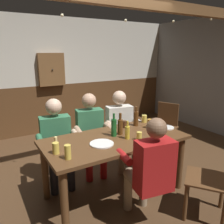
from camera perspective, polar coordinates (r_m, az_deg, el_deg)
The scene contains 27 objects.
ground_plane at distance 3.33m, azimuth -0.91°, elevation -17.97°, with size 7.56×7.56×0.00m, color #4C331E.
back_wall_upper at distance 5.29m, azimuth -16.23°, elevation 14.36°, with size 6.30×0.12×1.46m, color beige.
back_wall_wainscot at distance 5.44m, azimuth -15.26°, elevation 0.92°, with size 6.30×0.12×1.08m, color brown.
dining_table at distance 2.88m, azimuth 0.79°, elevation -8.51°, with size 1.77×0.87×0.77m.
person_0 at distance 3.24m, azimuth -13.71°, elevation -6.29°, with size 0.58×0.56×1.20m.
person_1 at distance 3.42m, azimuth -5.29°, elevation -4.55°, with size 0.57×0.56×1.22m.
person_2 at distance 3.66m, azimuth 2.27°, elevation -3.27°, with size 0.59×0.58×1.21m.
person_3 at distance 2.42m, azimuth 9.47°, elevation -13.65°, with size 0.55×0.56×1.22m.
chair_empty_near_right at distance 4.36m, azimuth 13.09°, elevation -3.27°, with size 0.58×0.58×0.88m.
chair_empty_near_left at distance 2.81m, azimuth 24.38°, elevation -14.86°, with size 0.62×0.62×0.88m.
table_candle at distance 2.74m, azimuth -13.89°, elevation -6.84°, with size 0.04×0.04×0.08m, color #F9E08C.
plate_0 at distance 3.28m, azimuth 13.49°, elevation -3.79°, with size 0.20×0.20×0.01m, color white.
plate_1 at distance 2.65m, azimuth -2.59°, elevation -7.93°, with size 0.28×0.28×0.01m, color white.
bottle_0 at distance 2.79m, azimuth 3.88°, elevation -5.02°, with size 0.06×0.06×0.23m.
bottle_1 at distance 2.92m, azimuth 2.06°, elevation -3.54°, with size 0.07×0.07×0.28m.
bottle_2 at distance 2.86m, azimuth 0.47°, elevation -3.84°, with size 0.07×0.07×0.30m.
bottle_3 at distance 3.28m, azimuth 6.02°, elevation -1.52°, with size 0.07×0.07×0.28m.
pint_glass_0 at distance 2.95m, azimuth 12.60°, elevation -4.94°, with size 0.07×0.07×0.11m, color #4C2D19.
pint_glass_1 at distance 2.48m, azimuth -13.89°, elevation -8.78°, with size 0.07×0.07×0.12m, color #E5C64C.
pint_glass_2 at distance 3.19m, azimuth 3.17°, elevation -3.07°, with size 0.06×0.06×0.10m, color #4C2D19.
pint_glass_3 at distance 3.21m, azimuth 9.46°, elevation -2.90°, with size 0.07×0.07×0.13m, color gold.
pint_glass_4 at distance 2.33m, azimuth -11.02°, elevation -9.81°, with size 0.07×0.07×0.15m, color #E5C64C.
pint_glass_5 at distance 3.04m, azimuth 12.05°, elevation -4.21°, with size 0.08×0.08×0.11m, color #4C2D19.
pint_glass_6 at distance 3.46m, azimuth 8.08°, elevation -1.67°, with size 0.08×0.08×0.11m, color #E5C64C.
pint_glass_7 at distance 2.77m, azimuth 6.83°, elevation -6.02°, with size 0.06×0.06×0.10m, color #E5C64C.
wall_dart_cabinet at distance 5.19m, azimuth -14.91°, elevation 10.24°, with size 0.56×0.15×0.70m.
string_lights at distance 3.07m, azimuth -3.96°, elevation 23.45°, with size 4.44×0.04×0.16m.
Camera 1 is at (-1.40, -2.42, 1.82)m, focal length 36.53 mm.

